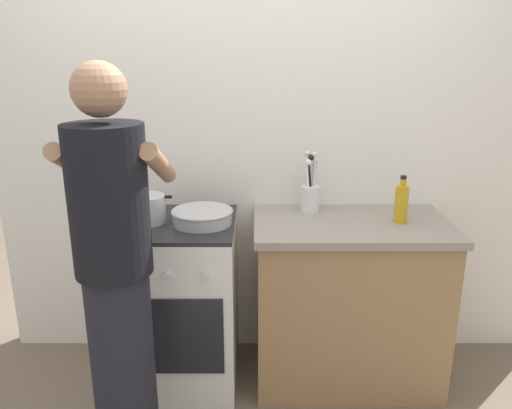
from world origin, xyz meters
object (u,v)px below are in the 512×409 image
at_px(oil_bottle, 403,203).
at_px(person, 118,280).
at_px(utensil_crock, 312,193).
at_px(stove_range, 181,301).
at_px(mixing_bowl, 204,216).
at_px(pot, 149,209).

relative_size(oil_bottle, person, 0.14).
xyz_separation_m(utensil_crock, oil_bottle, (0.44, -0.18, -0.00)).
bearing_deg(oil_bottle, person, -155.19).
relative_size(stove_range, utensil_crock, 2.73).
bearing_deg(mixing_bowl, stove_range, 167.94).
bearing_deg(person, oil_bottle, 24.81).
bearing_deg(pot, person, -90.46).
bearing_deg(person, mixing_bowl, 63.49).
distance_m(stove_range, person, 0.74).
relative_size(pot, oil_bottle, 1.05).
bearing_deg(mixing_bowl, utensil_crock, 20.29).
height_order(stove_range, pot, pot).
bearing_deg(person, pot, 89.54).
bearing_deg(pot, mixing_bowl, -4.71).
distance_m(oil_bottle, person, 1.42).
height_order(pot, utensil_crock, utensil_crock).
height_order(oil_bottle, person, person).
distance_m(stove_range, pot, 0.54).
height_order(pot, oil_bottle, oil_bottle).
bearing_deg(oil_bottle, pot, 179.99).
relative_size(stove_range, pot, 3.55).
relative_size(mixing_bowl, utensil_crock, 0.94).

